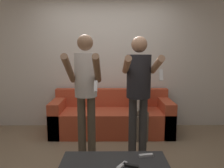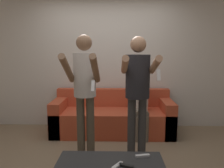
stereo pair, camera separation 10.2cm
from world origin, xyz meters
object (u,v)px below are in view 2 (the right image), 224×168
(person_standing_right, at_px, (138,85))
(couch, at_px, (113,118))
(person_seated, at_px, (141,101))
(person_standing_left, at_px, (85,85))
(remote_near, at_px, (126,166))
(remote_mid, at_px, (117,166))
(remote_far, at_px, (143,156))
(coffee_table, at_px, (110,165))

(person_standing_right, bearing_deg, couch, 108.81)
(couch, bearing_deg, person_seated, -16.48)
(person_standing_left, xyz_separation_m, person_seated, (0.85, 0.90, -0.43))
(remote_near, bearing_deg, remote_mid, 177.85)
(remote_far, bearing_deg, person_standing_right, 89.95)
(person_seated, height_order, remote_mid, person_seated)
(person_standing_right, xyz_separation_m, remote_far, (-0.00, -0.71, -0.64))
(person_standing_right, distance_m, coffee_table, 1.12)
(person_seated, bearing_deg, remote_near, -100.17)
(couch, height_order, remote_far, couch)
(couch, height_order, remote_mid, couch)
(couch, distance_m, person_seated, 0.63)
(person_standing_left, xyz_separation_m, remote_near, (0.52, -0.91, -0.64))
(remote_far, bearing_deg, remote_near, -131.13)
(remote_far, bearing_deg, person_standing_left, 135.14)
(couch, distance_m, person_standing_left, 1.35)
(person_standing_left, bearing_deg, remote_near, -60.01)
(couch, relative_size, person_standing_left, 1.26)
(remote_far, bearing_deg, coffee_table, -163.55)
(couch, xyz_separation_m, person_seated, (0.50, -0.15, 0.36))
(person_standing_left, bearing_deg, remote_far, -44.86)
(couch, xyz_separation_m, person_standing_left, (-0.35, -1.04, 0.79))
(remote_mid, bearing_deg, coffee_table, 124.68)
(person_standing_left, distance_m, person_seated, 1.30)
(couch, bearing_deg, remote_far, -78.58)
(coffee_table, bearing_deg, remote_near, -34.30)
(person_standing_right, distance_m, remote_far, 0.96)
(person_seated, distance_m, remote_far, 1.62)
(remote_near, relative_size, remote_mid, 1.07)
(couch, xyz_separation_m, remote_near, (0.17, -1.95, 0.14))
(person_seated, relative_size, remote_near, 7.67)
(person_seated, bearing_deg, remote_mid, -102.79)
(remote_near, bearing_deg, couch, 95.03)
(person_seated, relative_size, coffee_table, 1.09)
(person_standing_left, relative_size, coffee_table, 1.60)
(person_standing_right, distance_m, remote_near, 1.13)
(person_standing_left, relative_size, person_standing_right, 1.01)
(person_standing_right, bearing_deg, person_standing_left, -179.52)
(person_seated, xyz_separation_m, remote_near, (-0.32, -1.80, -0.22))
(remote_near, bearing_deg, person_standing_right, 78.78)
(remote_near, bearing_deg, remote_far, 48.87)
(remote_far, bearing_deg, person_seated, 84.89)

